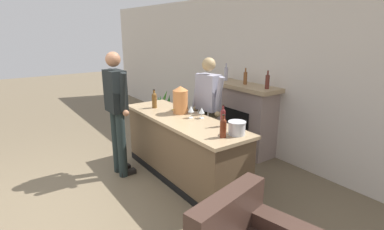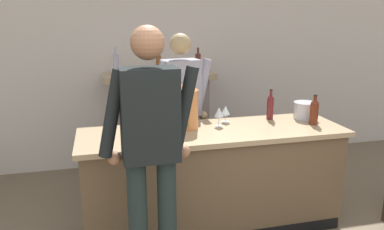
# 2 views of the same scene
# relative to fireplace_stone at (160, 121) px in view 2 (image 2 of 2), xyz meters

# --- Properties ---
(wall_back_panel) EXTENTS (12.00, 0.07, 2.75)m
(wall_back_panel) POSITION_rel_fireplace_stone_xyz_m (0.06, 0.26, 0.75)
(wall_back_panel) COLOR beige
(wall_back_panel) RESTS_ON ground_plane
(bar_counter) EXTENTS (2.33, 0.71, 0.93)m
(bar_counter) POSITION_rel_fireplace_stone_xyz_m (0.24, -1.48, -0.16)
(bar_counter) COLOR brown
(bar_counter) RESTS_ON ground_plane
(fireplace_stone) EXTENTS (1.32, 0.52, 1.54)m
(fireplace_stone) POSITION_rel_fireplace_stone_xyz_m (0.00, 0.00, 0.00)
(fireplace_stone) COLOR gray
(fireplace_stone) RESTS_ON ground_plane
(person_customer) EXTENTS (0.66, 0.31, 1.85)m
(person_customer) POSITION_rel_fireplace_stone_xyz_m (-0.41, -2.20, 0.41)
(person_customer) COLOR #1E2827
(person_customer) RESTS_ON ground_plane
(person_bartender) EXTENTS (0.65, 0.35, 1.74)m
(person_bartender) POSITION_rel_fireplace_stone_xyz_m (0.08, -0.89, 0.34)
(person_bartender) COLOR brown
(person_bartender) RESTS_ON ground_plane
(copper_dispenser) EXTENTS (0.23, 0.27, 0.41)m
(copper_dispenser) POSITION_rel_fireplace_stone_xyz_m (0.02, -1.37, 0.52)
(copper_dispenser) COLOR #CD7B42
(copper_dispenser) RESTS_ON bar_counter
(ice_bucket_steel) EXTENTS (0.22, 0.22, 0.16)m
(ice_bucket_steel) POSITION_rel_fireplace_stone_xyz_m (1.20, -1.34, 0.39)
(ice_bucket_steel) COLOR silver
(ice_bucket_steel) RESTS_ON bar_counter
(wine_bottle_rose_blush) EXTENTS (0.08, 0.08, 0.28)m
(wine_bottle_rose_blush) POSITION_rel_fireplace_stone_xyz_m (1.18, -1.53, 0.43)
(wine_bottle_rose_blush) COLOR #5A2312
(wine_bottle_rose_blush) RESTS_ON bar_counter
(wine_bottle_cabernet_heavy) EXTENTS (0.06, 0.06, 0.29)m
(wine_bottle_cabernet_heavy) POSITION_rel_fireplace_stone_xyz_m (0.87, -1.27, 0.44)
(wine_bottle_cabernet_heavy) COLOR maroon
(wine_bottle_cabernet_heavy) RESTS_ON bar_counter
(wine_bottle_riesling_slim) EXTENTS (0.08, 0.08, 0.30)m
(wine_bottle_riesling_slim) POSITION_rel_fireplace_stone_xyz_m (-0.48, -1.54, 0.44)
(wine_bottle_riesling_slim) COLOR brown
(wine_bottle_riesling_slim) RESTS_ON bar_counter
(wine_glass_front_left) EXTENTS (0.08, 0.08, 0.18)m
(wine_glass_front_left) POSITION_rel_fireplace_stone_xyz_m (0.32, -1.39, 0.43)
(wine_glass_front_left) COLOR silver
(wine_glass_front_left) RESTS_ON bar_counter
(wine_glass_back_row) EXTENTS (0.08, 0.08, 0.16)m
(wine_glass_back_row) POSITION_rel_fireplace_stone_xyz_m (0.42, -1.27, 0.42)
(wine_glass_back_row) COLOR silver
(wine_glass_back_row) RESTS_ON bar_counter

